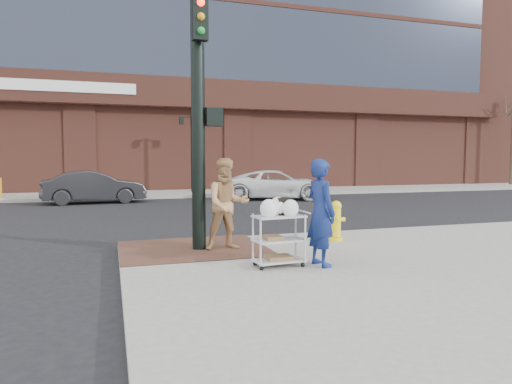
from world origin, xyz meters
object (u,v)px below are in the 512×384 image
object	(u,v)px
utility_cart	(279,235)
fire_hydrant	(336,220)
woman_blue	(321,212)
pedestrian_tan	(227,204)
minivan_white	(277,185)
sedan_dark	(94,187)
traffic_signal_pole	(199,110)
lamp_post	(192,145)

from	to	relation	value
utility_cart	fire_hydrant	world-z (taller)	utility_cart
woman_blue	pedestrian_tan	xyz separation A→B (m)	(-1.14, 1.74, 0.01)
pedestrian_tan	fire_hydrant	xyz separation A→B (m)	(2.44, 0.21, -0.44)
minivan_white	utility_cart	xyz separation A→B (m)	(-4.85, -13.11, -0.02)
sedan_dark	pedestrian_tan	bearing A→B (deg)	-171.77
pedestrian_tan	minivan_white	distance (m)	12.68
traffic_signal_pole	woman_blue	size ratio (longest dim) A/B	2.85
lamp_post	minivan_white	world-z (taller)	lamp_post
traffic_signal_pole	sedan_dark	bearing A→B (deg)	100.97
sedan_dark	fire_hydrant	distance (m)	13.04
sedan_dark	fire_hydrant	world-z (taller)	sedan_dark
pedestrian_tan	fire_hydrant	size ratio (longest dim) A/B	2.05
lamp_post	minivan_white	distance (m)	5.46
sedan_dark	utility_cart	bearing A→B (deg)	-171.40
traffic_signal_pole	sedan_dark	size ratio (longest dim) A/B	1.18
lamp_post	fire_hydrant	world-z (taller)	lamp_post
utility_cart	fire_hydrant	size ratio (longest dim) A/B	1.31
sedan_dark	minivan_white	bearing A→B (deg)	-99.23
traffic_signal_pole	minivan_white	distance (m)	12.93
lamp_post	minivan_white	xyz separation A→B (m)	(3.33, -3.88, -1.94)
woman_blue	sedan_dark	size ratio (longest dim) A/B	0.42
lamp_post	pedestrian_tan	xyz separation A→B (m)	(-1.98, -15.39, -1.58)
woman_blue	sedan_dark	bearing A→B (deg)	7.28
lamp_post	woman_blue	bearing A→B (deg)	-92.83
traffic_signal_pole	pedestrian_tan	distance (m)	1.87
pedestrian_tan	fire_hydrant	world-z (taller)	pedestrian_tan
lamp_post	utility_cart	xyz separation A→B (m)	(-1.52, -16.98, -1.96)
lamp_post	sedan_dark	size ratio (longest dim) A/B	0.95
woman_blue	pedestrian_tan	size ratio (longest dim) A/B	0.99
pedestrian_tan	utility_cart	size ratio (longest dim) A/B	1.57
lamp_post	traffic_signal_pole	bearing A→B (deg)	-99.24
pedestrian_tan	minivan_white	xyz separation A→B (m)	(5.31, 11.51, -0.35)
minivan_white	fire_hydrant	bearing A→B (deg)	-174.99
sedan_dark	lamp_post	bearing A→B (deg)	-60.69
pedestrian_tan	sedan_dark	xyz separation A→B (m)	(-2.81, 12.14, -0.34)
lamp_post	sedan_dark	distance (m)	6.11
pedestrian_tan	utility_cart	distance (m)	1.70
lamp_post	woman_blue	distance (m)	17.23
traffic_signal_pole	fire_hydrant	size ratio (longest dim) A/B	5.81
woman_blue	fire_hydrant	distance (m)	2.39
lamp_post	utility_cart	bearing A→B (deg)	-95.12
lamp_post	pedestrian_tan	distance (m)	15.60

